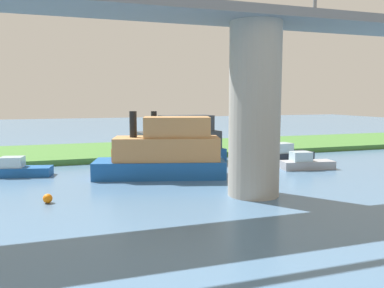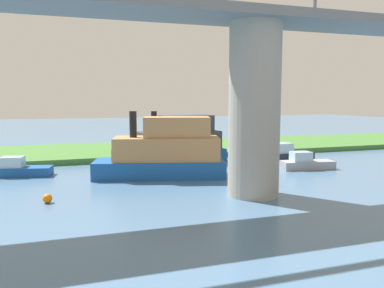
% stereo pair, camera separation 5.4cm
% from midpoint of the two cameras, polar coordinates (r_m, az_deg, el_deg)
% --- Properties ---
extents(ground_plane, '(160.00, 160.00, 0.00)m').
position_cam_midpoint_polar(ground_plane, '(36.13, -2.57, -2.29)').
color(ground_plane, '#4C7093').
extents(grassy_bank, '(80.00, 12.00, 0.50)m').
position_cam_midpoint_polar(grassy_bank, '(41.83, -4.87, -0.74)').
color(grassy_bank, '#427533').
rests_on(grassy_bank, ground).
extents(bridge_pylon, '(2.91, 2.91, 9.75)m').
position_cam_midpoint_polar(bridge_pylon, '(22.80, 8.98, 4.76)').
color(bridge_pylon, '#9E998E').
rests_on(bridge_pylon, ground).
extents(bridge_span, '(72.95, 4.30, 3.25)m').
position_cam_midpoint_polar(bridge_span, '(23.28, 9.21, 18.09)').
color(bridge_span, slate).
rests_on(bridge_span, bridge_pylon).
extents(person_on_bank, '(0.41, 0.41, 1.39)m').
position_cam_midpoint_polar(person_on_bank, '(37.85, 1.77, -0.05)').
color(person_on_bank, '#2D334C').
rests_on(person_on_bank, grassy_bank).
extents(mooring_post, '(0.20, 0.20, 0.88)m').
position_cam_midpoint_polar(mooring_post, '(37.83, 0.44, -0.45)').
color(mooring_post, brown).
rests_on(mooring_post, grassy_bank).
extents(motorboat_white, '(9.62, 5.43, 4.67)m').
position_cam_midpoint_polar(motorboat_white, '(28.20, -3.95, -1.26)').
color(motorboat_white, '#195199').
rests_on(motorboat_white, ground).
extents(riverboat_paddlewheel, '(5.01, 2.20, 1.62)m').
position_cam_midpoint_polar(riverboat_paddlewheel, '(36.49, 13.27, -1.46)').
color(riverboat_paddlewheel, '#1E232D').
rests_on(riverboat_paddlewheel, ground).
extents(motorboat_red, '(8.96, 3.55, 4.49)m').
position_cam_midpoint_polar(motorboat_red, '(34.37, -2.10, 0.05)').
color(motorboat_red, '#195199').
rests_on(motorboat_red, ground).
extents(pontoon_yellow, '(4.46, 2.39, 1.41)m').
position_cam_midpoint_polar(pontoon_yellow, '(31.17, -23.49, -3.32)').
color(pontoon_yellow, '#195199').
rests_on(pontoon_yellow, ground).
extents(houseboat_blue, '(4.33, 2.11, 1.38)m').
position_cam_midpoint_polar(houseboat_blue, '(32.71, 15.99, -2.60)').
color(houseboat_blue, '#99999E').
rests_on(houseboat_blue, ground).
extents(marker_buoy, '(0.50, 0.50, 0.50)m').
position_cam_midpoint_polar(marker_buoy, '(22.78, -19.92, -7.33)').
color(marker_buoy, orange).
rests_on(marker_buoy, ground).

